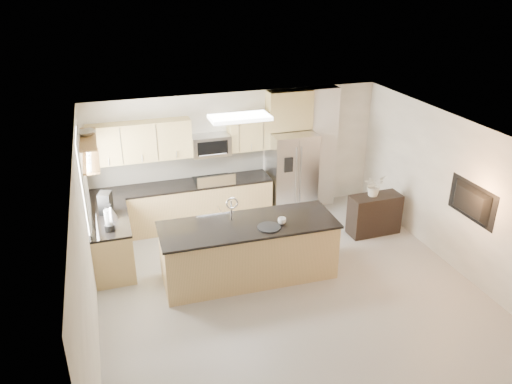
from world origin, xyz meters
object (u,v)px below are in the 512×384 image
object	(u,v)px
cup	(282,221)
kettle	(111,212)
microwave	(211,145)
blender	(109,222)
bowl	(86,132)
coffee_maker	(106,203)
island	(249,250)
flower_vase	(375,180)
refrigerator	(291,173)
credenza	(374,214)
range	(214,201)
platter	(269,227)
television	(468,202)

from	to	relation	value
cup	kettle	bearing A→B (deg)	155.45
microwave	cup	distance (m)	2.57
blender	bowl	xyz separation A→B (m)	(-0.18, 0.72, 1.30)
coffee_maker	cup	bearing A→B (deg)	-28.41
island	kettle	xyz separation A→B (m)	(-2.12, 1.03, 0.53)
cup	bowl	xyz separation A→B (m)	(-2.86, 1.50, 1.32)
flower_vase	refrigerator	bearing A→B (deg)	131.62
cup	credenza	bearing A→B (deg)	21.44
kettle	microwave	bearing A→B (deg)	31.21
island	kettle	size ratio (longest dim) A/B	10.82
blender	range	bearing A→B (deg)	36.35
microwave	coffee_maker	world-z (taller)	microwave
credenza	bowl	bearing A→B (deg)	172.01
platter	bowl	xyz separation A→B (m)	(-2.62, 1.57, 1.37)
platter	flower_vase	bearing A→B (deg)	21.99
refrigerator	range	bearing A→B (deg)	178.40
microwave	kettle	bearing A→B (deg)	-148.79
refrigerator	blender	world-z (taller)	refrigerator
refrigerator	island	size ratio (longest dim) A/B	0.61
island	flower_vase	size ratio (longest dim) A/B	4.65
island	cup	distance (m)	0.78
microwave	television	world-z (taller)	microwave
platter	cup	bearing A→B (deg)	14.88
range	refrigerator	bearing A→B (deg)	-1.60
bowl	blender	bearing A→B (deg)	-76.39
range	platter	size ratio (longest dim) A/B	3.02
bowl	flower_vase	world-z (taller)	bowl
credenza	cup	world-z (taller)	cup
flower_vase	platter	bearing A→B (deg)	-158.01
range	island	distance (m)	2.14
television	credenza	bearing A→B (deg)	20.01
platter	bowl	size ratio (longest dim) A/B	0.97
flower_vase	kettle	bearing A→B (deg)	176.82
island	platter	size ratio (longest dim) A/B	7.77
coffee_maker	bowl	distance (m)	1.29
coffee_maker	bowl	world-z (taller)	bowl
cup	refrigerator	bearing A→B (deg)	65.08
island	cup	bearing A→B (deg)	-17.00
television	coffee_maker	bearing A→B (deg)	67.89
island	credenza	distance (m)	2.89
platter	kettle	bearing A→B (deg)	152.04
island	credenza	bearing A→B (deg)	15.68
microwave	cup	xyz separation A→B (m)	(0.61, -2.43, -0.57)
island	flower_vase	xyz separation A→B (m)	(2.75, 0.76, 0.61)
refrigerator	coffee_maker	size ratio (longest dim) A/B	4.67
platter	kettle	size ratio (longest dim) A/B	1.39
microwave	credenza	distance (m)	3.49
bowl	credenza	bearing A→B (deg)	-6.74
coffee_maker	flower_vase	size ratio (longest dim) A/B	0.60
range	island	xyz separation A→B (m)	(0.09, -2.14, 0.03)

